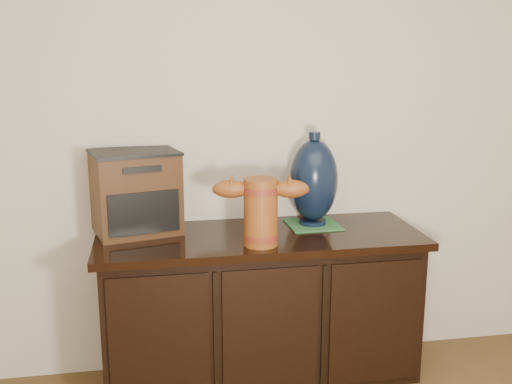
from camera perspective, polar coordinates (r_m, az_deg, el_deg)
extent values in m
plane|color=beige|center=(2.87, -0.63, 8.07)|extent=(4.50, 0.00, 4.50)
cube|color=black|center=(3.00, 0.33, -17.17)|extent=(1.29, 0.45, 0.08)
cube|color=black|center=(2.83, 0.34, -10.87)|extent=(1.40, 0.50, 0.64)
cube|color=black|center=(2.71, 0.35, -4.34)|extent=(1.46, 0.56, 0.03)
cube|color=black|center=(2.56, -9.19, -13.77)|extent=(0.41, 0.01, 0.56)
cube|color=black|center=(2.61, 1.40, -13.11)|extent=(0.41, 0.01, 0.56)
cube|color=black|center=(2.73, 11.26, -12.11)|extent=(0.41, 0.01, 0.56)
cylinder|color=brown|center=(2.51, 0.45, -1.94)|extent=(0.17, 0.17, 0.29)
cylinder|color=#41130C|center=(2.54, 0.44, -4.24)|extent=(0.17, 0.17, 0.03)
cylinder|color=#41130C|center=(2.49, 0.45, 0.19)|extent=(0.17, 0.17, 0.03)
ellipsoid|color=brown|center=(2.49, -2.42, 0.30)|extent=(0.16, 0.10, 0.08)
ellipsoid|color=brown|center=(2.49, 3.32, 0.31)|extent=(0.16, 0.10, 0.08)
cube|color=#381F0E|center=(2.75, -11.38, -0.11)|extent=(0.42, 0.37, 0.36)
cube|color=black|center=(2.62, -10.59, -1.99)|extent=(0.30, 0.08, 0.19)
cube|color=black|center=(2.71, -11.56, 3.74)|extent=(0.43, 0.38, 0.01)
cube|color=#2D6534|center=(2.85, 5.42, -3.09)|extent=(0.24, 0.24, 0.01)
cylinder|color=black|center=(2.85, 5.43, -2.84)|extent=(0.13, 0.13, 0.02)
ellipsoid|color=black|center=(2.80, 5.51, 1.10)|extent=(0.23, 0.23, 0.38)
cylinder|color=black|center=(2.77, 5.61, 5.36)|extent=(0.05, 0.05, 0.04)
cylinder|color=#560E12|center=(2.91, 4.79, -1.16)|extent=(0.06, 0.06, 0.16)
cylinder|color=silver|center=(2.89, 4.83, 0.67)|extent=(0.06, 0.06, 0.03)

